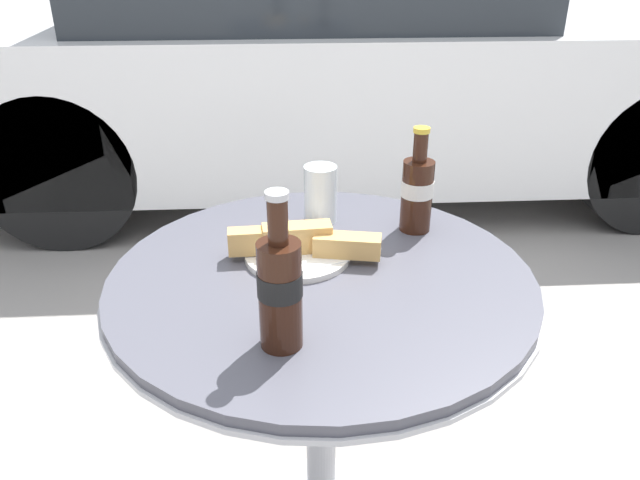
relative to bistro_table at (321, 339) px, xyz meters
The scene contains 6 objects.
bistro_table is the anchor object (origin of this frame).
cola_bottle_left 0.34m from the bistro_table, 109.38° to the right, with size 0.07×0.07×0.26m.
cola_bottle_right 0.36m from the bistro_table, 40.12° to the left, with size 0.07×0.07×0.22m.
drinking_glass 0.31m from the bistro_table, 86.89° to the left, with size 0.07×0.07×0.13m.
lunch_plate_near 0.19m from the bistro_table, 120.41° to the left, with size 0.30×0.20×0.07m.
parked_car 2.37m from the bistro_table, 83.94° to the left, with size 4.25×1.73×1.30m.
Camera 1 is at (-0.06, -1.00, 1.29)m, focal length 35.00 mm.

